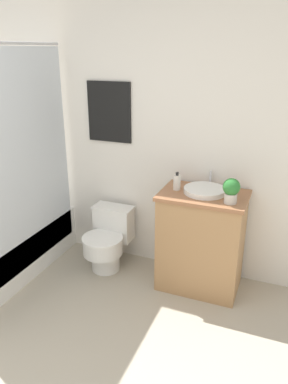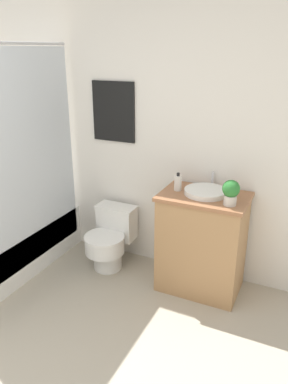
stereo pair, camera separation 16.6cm
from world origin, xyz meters
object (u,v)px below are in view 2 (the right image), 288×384
soap_bottle (178,183)px  potted_plant (231,191)px  toilet (110,239)px  sink (206,192)px

soap_bottle → potted_plant: size_ratio=0.77×
toilet → soap_bottle: soap_bottle is taller
sink → potted_plant: bearing=-31.4°
soap_bottle → potted_plant: (0.46, -0.12, 0.04)m
soap_bottle → potted_plant: bearing=-15.2°
soap_bottle → toilet: bearing=-177.3°
soap_bottle → potted_plant: potted_plant is taller
sink → potted_plant: potted_plant is taller
potted_plant → sink: bearing=148.6°
potted_plant → soap_bottle: bearing=164.8°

